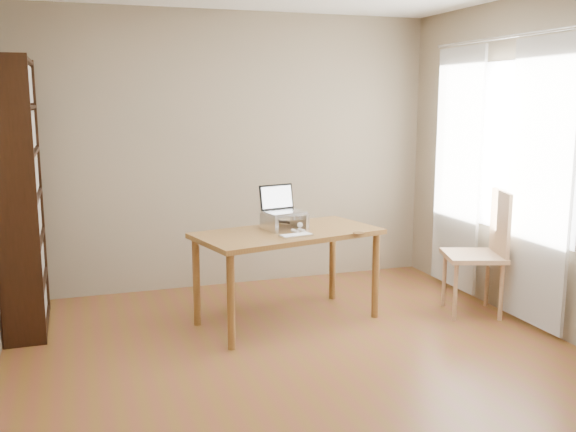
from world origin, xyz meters
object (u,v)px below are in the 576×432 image
object	(u,v)px
bookshelf	(20,197)
cat	(287,221)
laptop	(282,205)
keyboard	(296,235)
desk	(288,242)
chair	(482,247)

from	to	relation	value
bookshelf	cat	bearing A→B (deg)	-11.32
laptop	keyboard	world-z (taller)	laptop
keyboard	bookshelf	bearing A→B (deg)	148.12
desk	cat	world-z (taller)	cat
bookshelf	cat	world-z (taller)	bookshelf
bookshelf	desk	size ratio (longest dim) A/B	1.33
bookshelf	cat	distance (m)	2.09
laptop	cat	world-z (taller)	laptop
cat	keyboard	bearing A→B (deg)	-106.71
bookshelf	desk	xyz separation A→B (m)	(2.00, -0.52, -0.39)
desk	cat	xyz separation A→B (m)	(0.04, 0.11, 0.15)
desk	keyboard	xyz separation A→B (m)	(-0.00, -0.22, 0.10)
keyboard	chair	world-z (taller)	chair
laptop	desk	bearing A→B (deg)	-103.22
bookshelf	laptop	world-z (taller)	bookshelf
laptop	keyboard	bearing A→B (deg)	-103.89
laptop	chair	distance (m)	1.72
bookshelf	chair	world-z (taller)	bookshelf
keyboard	cat	world-z (taller)	cat
desk	keyboard	world-z (taller)	keyboard
desk	keyboard	distance (m)	0.24
laptop	keyboard	size ratio (longest dim) A/B	1.27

